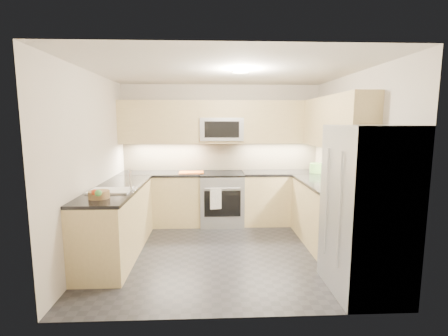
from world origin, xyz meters
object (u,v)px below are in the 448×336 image
(fruit_basket, at_px, (99,195))
(utensil_bowl, at_px, (318,168))
(refrigerator, at_px, (367,210))
(gas_range, at_px, (222,199))
(microwave, at_px, (221,129))
(cutting_board, at_px, (191,172))

(fruit_basket, bearing_deg, utensil_bowl, 29.22)
(refrigerator, xyz_separation_m, utensil_bowl, (0.25, 2.31, 0.12))
(gas_range, relative_size, refrigerator, 0.51)
(refrigerator, bearing_deg, utensil_bowl, 83.91)
(gas_range, height_order, refrigerator, refrigerator)
(microwave, xyz_separation_m, utensil_bowl, (1.70, -0.24, -0.68))
(gas_range, distance_m, cutting_board, 0.73)
(refrigerator, bearing_deg, gas_range, 120.88)
(microwave, height_order, fruit_basket, microwave)
(utensil_bowl, xyz_separation_m, fruit_basket, (-3.21, -1.80, -0.04))
(fruit_basket, bearing_deg, gas_range, 51.55)
(cutting_board, bearing_deg, gas_range, 2.56)
(gas_range, xyz_separation_m, fruit_basket, (-1.51, -1.91, 0.53))
(gas_range, distance_m, microwave, 1.25)
(cutting_board, relative_size, fruit_basket, 1.77)
(fruit_basket, bearing_deg, refrigerator, -9.89)
(microwave, distance_m, utensil_bowl, 1.84)
(microwave, height_order, cutting_board, microwave)
(gas_range, bearing_deg, utensil_bowl, -3.77)
(utensil_bowl, bearing_deg, refrigerator, -96.09)
(gas_range, height_order, microwave, microwave)
(gas_range, distance_m, fruit_basket, 2.49)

